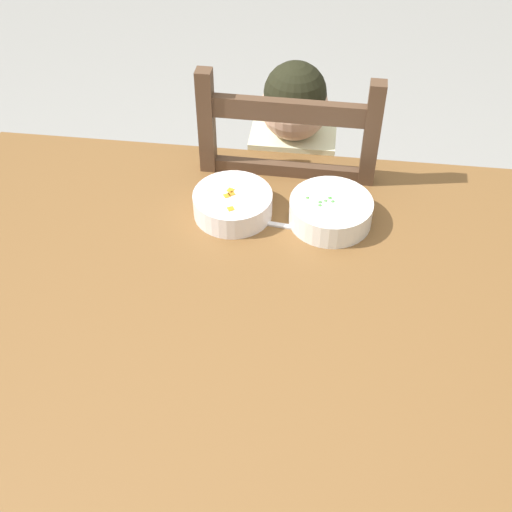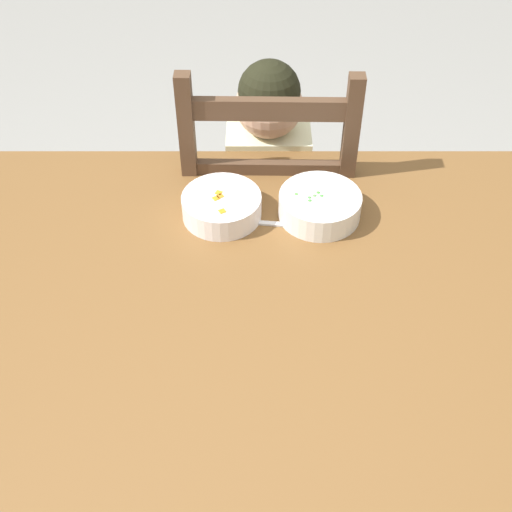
# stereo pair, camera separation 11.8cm
# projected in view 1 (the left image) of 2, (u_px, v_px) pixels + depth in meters

# --- Properties ---
(ground_plane) EXTENTS (8.00, 8.00, 0.00)m
(ground_plane) POSITION_uv_depth(u_px,v_px,m) (240.00, 485.00, 1.83)
(ground_plane) COLOR gray
(dining_table) EXTENTS (1.39, 1.02, 0.77)m
(dining_table) POSITION_uv_depth(u_px,v_px,m) (235.00, 331.00, 1.37)
(dining_table) COLOR brown
(dining_table) RESTS_ON ground
(dining_chair) EXTENTS (0.43, 0.43, 1.03)m
(dining_chair) POSITION_uv_depth(u_px,v_px,m) (288.00, 226.00, 1.89)
(dining_chair) COLOR #4E3625
(dining_chair) RESTS_ON ground
(child_figure) EXTENTS (0.32, 0.31, 0.98)m
(child_figure) POSITION_uv_depth(u_px,v_px,m) (290.00, 182.00, 1.77)
(child_figure) COLOR beige
(child_figure) RESTS_ON ground
(bowl_of_peas) EXTENTS (0.18, 0.18, 0.06)m
(bowl_of_peas) POSITION_uv_depth(u_px,v_px,m) (331.00, 211.00, 1.45)
(bowl_of_peas) COLOR white
(bowl_of_peas) RESTS_ON dining_table
(bowl_of_carrots) EXTENTS (0.18, 0.18, 0.06)m
(bowl_of_carrots) POSITION_uv_depth(u_px,v_px,m) (233.00, 203.00, 1.47)
(bowl_of_carrots) COLOR white
(bowl_of_carrots) RESTS_ON dining_table
(spoon) EXTENTS (0.14, 0.04, 0.01)m
(spoon) POSITION_uv_depth(u_px,v_px,m) (261.00, 222.00, 1.46)
(spoon) COLOR silver
(spoon) RESTS_ON dining_table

